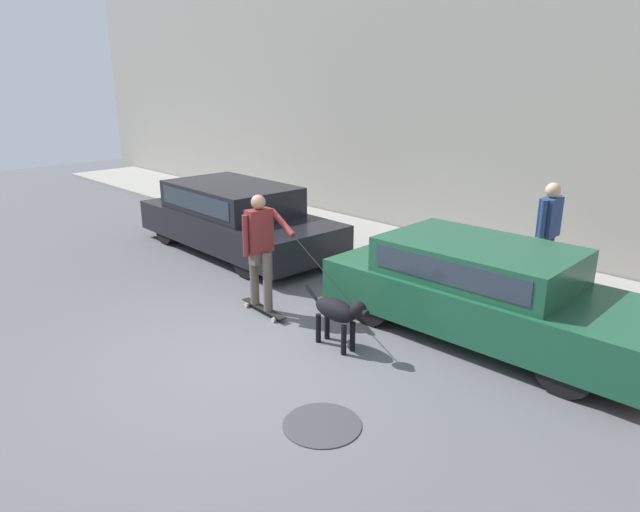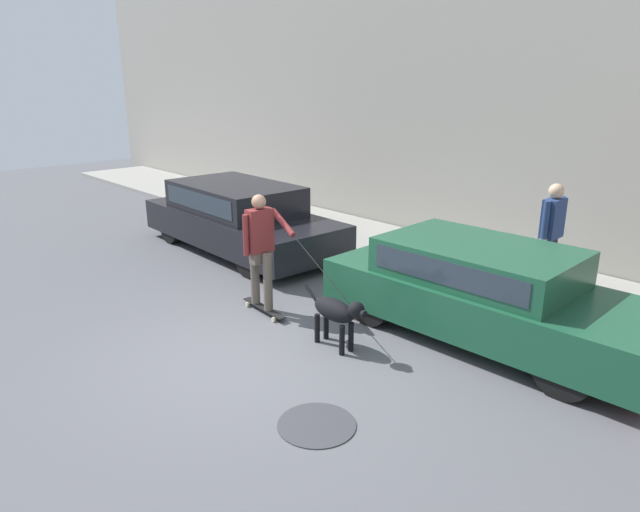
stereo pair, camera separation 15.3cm
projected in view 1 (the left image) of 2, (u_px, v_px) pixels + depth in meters
The scene contains 9 objects.
ground_plane at pixel (245, 361), 6.94m from camera, with size 36.00×36.00×0.00m, color #545459.
back_wall at pixel (521, 96), 10.24m from camera, with size 32.00×0.30×5.93m.
sidewalk_curb at pixel (468, 266), 10.23m from camera, with size 30.00×2.32×0.10m.
parked_car_0 at pixel (236, 218), 11.18m from camera, with size 4.61×1.96×1.31m.
parked_car_1 at pixel (484, 291), 7.44m from camera, with size 4.39×1.84×1.26m.
dog at pixel (338, 312), 7.13m from camera, with size 1.13×0.31×0.73m.
skateboarder at pixel (260, 247), 8.05m from camera, with size 2.37×0.54×1.75m.
pedestrian_with_bag at pixel (548, 231), 8.78m from camera, with size 0.23×0.72×1.68m.
manhole_cover at pixel (322, 425), 5.65m from camera, with size 0.79×0.79×0.01m.
Camera 1 is at (5.11, -3.68, 3.30)m, focal length 32.00 mm.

